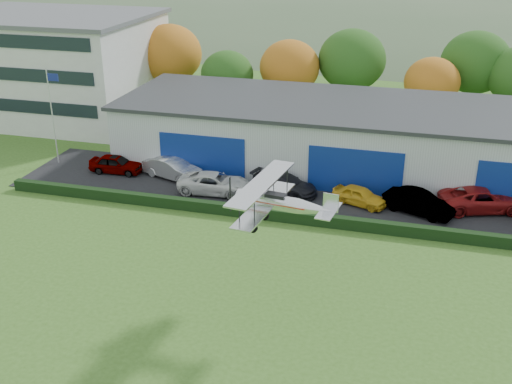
% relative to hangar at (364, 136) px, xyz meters
% --- Properties ---
extents(ground, '(300.00, 300.00, 0.00)m').
position_rel_hangar_xyz_m(ground, '(-5.00, -27.98, -2.66)').
color(ground, '#385E1D').
rests_on(ground, ground).
extents(apron, '(48.00, 9.00, 0.05)m').
position_rel_hangar_xyz_m(apron, '(-2.00, -6.98, -2.63)').
color(apron, black).
rests_on(apron, ground).
extents(hedge, '(46.00, 0.60, 0.80)m').
position_rel_hangar_xyz_m(hedge, '(-2.00, -11.78, -2.26)').
color(hedge, black).
rests_on(hedge, ground).
extents(hangar, '(40.60, 12.60, 5.30)m').
position_rel_hangar_xyz_m(hangar, '(0.00, 0.00, 0.00)').
color(hangar, '#B2B7BC').
rests_on(hangar, ground).
extents(office_block, '(20.60, 15.60, 10.40)m').
position_rel_hangar_xyz_m(office_block, '(-33.00, 7.02, 2.56)').
color(office_block, silver).
rests_on(office_block, ground).
extents(flagpole, '(1.05, 0.10, 8.00)m').
position_rel_hangar_xyz_m(flagpole, '(-24.88, -5.98, 2.13)').
color(flagpole, silver).
rests_on(flagpole, ground).
extents(tree_belt, '(75.70, 13.22, 10.12)m').
position_rel_hangar_xyz_m(tree_belt, '(-4.15, 12.64, 2.95)').
color(tree_belt, '#3D2614').
rests_on(tree_belt, ground).
extents(distant_hills, '(430.00, 196.00, 56.00)m').
position_rel_hangar_xyz_m(distant_hills, '(-9.38, 112.02, -15.70)').
color(distant_hills, '#4C6642').
rests_on(distant_hills, ground).
extents(car_0, '(4.40, 1.91, 1.48)m').
position_rel_hangar_xyz_m(car_0, '(-19.19, -6.72, -1.87)').
color(car_0, gray).
rests_on(car_0, apron).
extents(car_1, '(5.36, 3.31, 1.67)m').
position_rel_hangar_xyz_m(car_1, '(-14.27, -6.63, -1.77)').
color(car_1, silver).
rests_on(car_1, apron).
extents(car_2, '(5.68, 2.93, 1.53)m').
position_rel_hangar_xyz_m(car_2, '(-10.11, -8.51, -1.84)').
color(car_2, silver).
rests_on(car_2, apron).
extents(car_3, '(5.55, 3.55, 1.50)m').
position_rel_hangar_xyz_m(car_3, '(-5.05, -7.19, -1.86)').
color(car_3, black).
rests_on(car_3, apron).
extents(car_4, '(4.31, 2.89, 1.36)m').
position_rel_hangar_xyz_m(car_4, '(0.64, -7.79, -1.92)').
color(car_4, gold).
rests_on(car_4, apron).
extents(car_5, '(5.20, 3.46, 1.62)m').
position_rel_hangar_xyz_m(car_5, '(4.75, -8.19, -1.80)').
color(car_5, gray).
rests_on(car_5, apron).
extents(car_6, '(6.53, 4.49, 1.66)m').
position_rel_hangar_xyz_m(car_6, '(9.09, -6.45, -1.78)').
color(car_6, maroon).
rests_on(car_6, apron).
extents(biplane, '(5.82, 6.67, 2.48)m').
position_rel_hangar_xyz_m(biplane, '(-2.28, -21.41, 3.28)').
color(biplane, silver).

